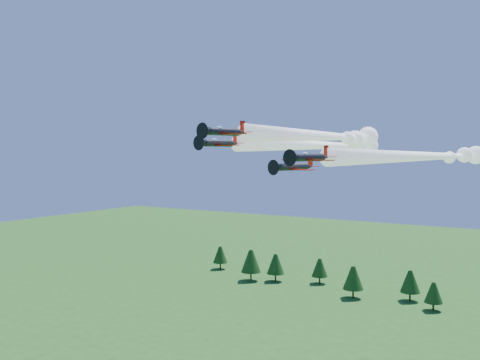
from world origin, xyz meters
The scene contains 5 objects.
plane_lead centered at (3.70, 17.68, 51.28)m, with size 12.51×44.40×3.70m.
plane_left centered at (-2.54, 31.81, 49.96)m, with size 14.06×54.60×3.70m.
plane_right centered at (16.97, 30.81, 47.88)m, with size 17.97×60.70×3.70m.
plane_slot centered at (2.71, 7.14, 46.33)m, with size 8.25×9.14×2.89m.
treeline centered at (10.04, 110.03, 6.84)m, with size 178.02×21.33×11.79m.
Camera 1 is at (38.47, -66.12, 48.47)m, focal length 40.00 mm.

